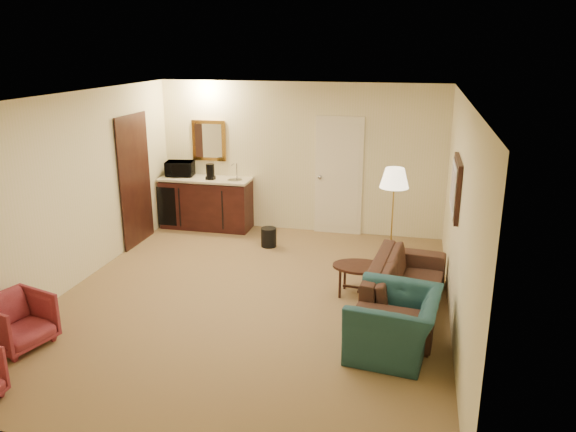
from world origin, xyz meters
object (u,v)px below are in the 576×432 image
Objects in this scene: teal_armchair at (395,314)px; coffee_table at (361,281)px; sofa at (406,279)px; coffee_maker at (210,172)px; microwave at (180,167)px; waste_bin at (269,237)px; floor_lamp at (392,220)px; wetbar_cabinet at (206,203)px; rose_chair_near at (17,319)px.

coffee_table is at bearing -152.64° from teal_armchair.
coffee_maker reaches higher than sofa.
teal_armchair is 2.13× the size of microwave.
waste_bin is at bearing -9.55° from coffee_maker.
floor_lamp is (0.33, 0.96, 0.56)m from coffee_table.
sofa is at bearing -17.33° from coffee_maker.
wetbar_cabinet is at bearing 60.18° from sofa.
floor_lamp is 3.19× the size of microwave.
rose_chair_near is (-0.50, -4.43, -0.14)m from wetbar_cabinet.
teal_armchair is 0.67× the size of floor_lamp.
teal_armchair is (3.51, -3.62, -0.01)m from wetbar_cabinet.
coffee_maker is at bearing 158.76° from floor_lamp.
microwave reaches higher than coffee_maker.
sofa is 1.39× the size of floor_lamp.
microwave is (0.00, 4.48, 0.76)m from rose_chair_near.
teal_armchair is 4.95m from coffee_maker.
waste_bin is (-2.00, 0.60, -0.62)m from floor_lamp.
floor_lamp reaches higher than coffee_maker.
coffee_table is 1.16m from floor_lamp.
teal_armchair is 4.10m from rose_chair_near.
coffee_maker is at bearing 142.57° from coffee_table.
wetbar_cabinet is at bearing 170.42° from coffee_maker.
waste_bin is at bearing -28.07° from wetbar_cabinet.
waste_bin is at bearing -32.19° from microwave.
sofa is at bearing -49.77° from rose_chair_near.
floor_lamp is (3.85, 3.11, 0.45)m from rose_chair_near.
floor_lamp is 5.67× the size of coffee_maker.
microwave is (-4.10, 2.63, 0.66)m from sofa.
microwave is at bearing 157.32° from waste_bin.
waste_bin is at bearing -136.20° from teal_armchair.
microwave is at bearing 63.10° from sofa.
wetbar_cabinet is 1.06× the size of floor_lamp.
teal_armchair is (-0.09, -1.04, 0.03)m from sofa.
sofa is 4.33m from coffee_maker.
sofa is 3.34× the size of rose_chair_near.
sofa reaches higher than waste_bin.
coffee_maker is (-1.23, 0.65, 0.90)m from waste_bin.
wetbar_cabinet is at bearing 158.49° from floor_lamp.
coffee_table is at bearing -18.91° from coffee_maker.
coffee_table is 4.31m from microwave.
microwave reaches higher than rose_chair_near.
wetbar_cabinet is 2.19× the size of coffee_table.
rose_chair_near is at bearing -141.08° from floor_lamp.
teal_armchair is 3.63m from waste_bin.
sofa is 4.50m from rose_chair_near.
coffee_maker is at bearing -28.10° from wetbar_cabinet.
floor_lamp reaches higher than coffee_table.
rose_chair_near is 1.33× the size of microwave.
coffee_maker is at bearing -20.34° from microwave.
wetbar_cabinet is 1.56m from waste_bin.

